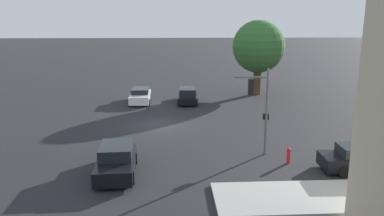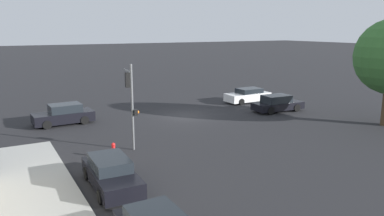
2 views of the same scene
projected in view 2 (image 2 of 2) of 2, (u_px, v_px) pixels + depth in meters
ground_plane at (185, 115)px, 31.35m from camera, size 300.00×300.00×0.00m
traffic_signal at (131, 94)px, 22.25m from camera, size 0.48×2.13×5.15m
crossing_car_0 at (64, 115)px, 28.40m from camera, size 4.46×2.12×1.54m
crossing_car_1 at (277, 104)px, 32.80m from camera, size 4.63×2.08×1.44m
crossing_car_2 at (248, 96)px, 36.90m from camera, size 4.50×1.96×1.37m
parked_car_0 at (111, 173)px, 17.07m from camera, size 2.00×4.66×1.39m
fire_hydrant at (114, 150)px, 20.85m from camera, size 0.22×0.22×0.92m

